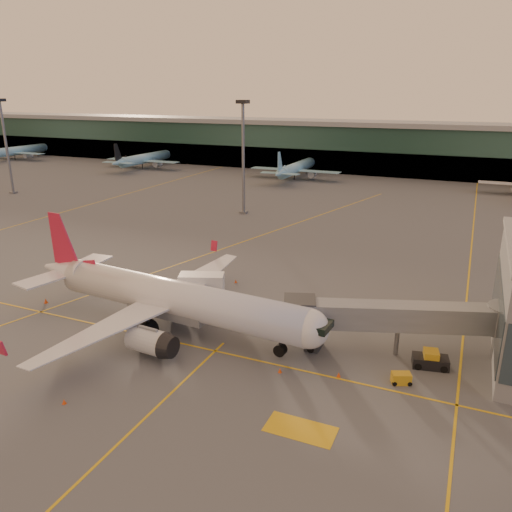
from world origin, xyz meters
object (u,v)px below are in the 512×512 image
at_px(catering_truck, 202,288).
at_px(main_airplane, 169,298).
at_px(gpu_cart, 401,378).
at_px(pushback_tug, 430,360).

bearing_deg(catering_truck, main_airplane, -113.64).
distance_m(gpu_cart, pushback_tug, 4.96).
bearing_deg(gpu_cart, catering_truck, 139.80).
bearing_deg(main_airplane, catering_truck, 92.22).
relative_size(main_airplane, catering_truck, 6.46).
height_order(main_airplane, pushback_tug, main_airplane).
bearing_deg(gpu_cart, main_airplane, 155.17).
relative_size(catering_truck, gpu_cart, 2.92).
height_order(main_airplane, catering_truck, main_airplane).
distance_m(main_airplane, pushback_tug, 30.00).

